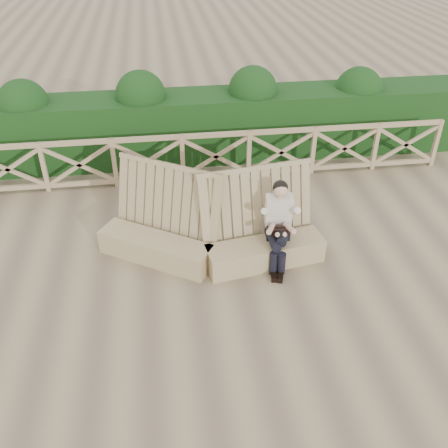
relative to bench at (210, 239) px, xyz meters
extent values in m
plane|color=brown|center=(0.44, -0.72, -0.39)|extent=(60.00, 60.00, 0.00)
cube|color=#907A52|center=(-0.93, 0.11, -0.18)|extent=(1.94, 1.50, 0.43)
cube|color=#907A52|center=(-0.78, 0.34, 0.40)|extent=(1.91, 1.45, 1.54)
cube|color=#907A52|center=(0.89, -0.27, -0.18)|extent=(2.04, 0.81, 0.43)
cube|color=#907A52|center=(0.85, 0.00, 0.40)|extent=(2.03, 0.75, 1.54)
cube|color=black|center=(1.13, -0.12, 0.16)|extent=(0.42, 0.32, 0.24)
cube|color=beige|center=(1.13, -0.07, 0.53)|extent=(0.47, 0.36, 0.57)
sphere|color=tan|center=(1.13, -0.12, 0.94)|extent=(0.25, 0.25, 0.23)
sphere|color=black|center=(1.13, -0.08, 0.96)|extent=(0.27, 0.27, 0.25)
cylinder|color=black|center=(1.01, -0.34, 0.13)|extent=(0.21, 0.52, 0.16)
cylinder|color=black|center=(1.18, -0.34, 0.21)|extent=(0.21, 0.52, 0.18)
cylinder|color=black|center=(0.97, -0.58, -0.18)|extent=(0.14, 0.14, 0.43)
cylinder|color=black|center=(1.10, -0.61, -0.18)|extent=(0.14, 0.14, 0.43)
cube|color=black|center=(0.96, -0.68, -0.35)|extent=(0.12, 0.27, 0.09)
cube|color=black|center=(1.07, -0.71, -0.35)|extent=(0.12, 0.27, 0.09)
cube|color=black|center=(1.13, -0.32, 0.27)|extent=(0.27, 0.18, 0.17)
cube|color=black|center=(1.09, -0.49, 0.33)|extent=(0.09, 0.10, 0.13)
cube|color=#967657|center=(0.44, 2.78, 0.66)|extent=(10.10, 0.07, 0.10)
cube|color=#967657|center=(0.44, 2.78, -0.27)|extent=(10.10, 0.07, 0.10)
cube|color=black|center=(0.44, 3.98, 0.36)|extent=(12.00, 1.20, 1.50)
camera|label=1|loc=(-0.72, -6.81, 4.93)|focal=40.00mm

